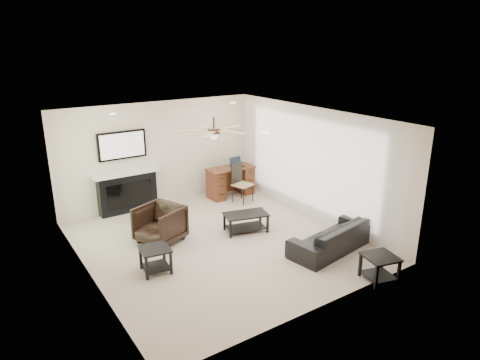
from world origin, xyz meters
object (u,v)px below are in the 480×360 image
(coffee_table, at_px, (246,222))
(desk, at_px, (231,182))
(sofa, at_px, (332,236))
(fireplace_unit, at_px, (126,173))
(armchair, at_px, (160,224))

(coffee_table, distance_m, desk, 2.23)
(sofa, xyz_separation_m, desk, (0.02, 3.63, 0.11))
(fireplace_unit, bearing_deg, coffee_table, -56.04)
(fireplace_unit, xyz_separation_m, desk, (2.58, -0.44, -0.57))
(armchair, xyz_separation_m, desk, (2.62, 1.48, 0.00))
(coffee_table, height_order, fireplace_unit, fireplace_unit)
(coffee_table, relative_size, fireplace_unit, 0.47)
(sofa, distance_m, armchair, 3.38)
(sofa, bearing_deg, armchair, -48.25)
(sofa, distance_m, fireplace_unit, 4.85)
(coffee_table, distance_m, fireplace_unit, 3.07)
(armchair, bearing_deg, coffee_table, 49.51)
(fireplace_unit, relative_size, desk, 1.57)
(sofa, relative_size, desk, 1.53)
(sofa, xyz_separation_m, coffee_table, (-0.90, 1.60, -0.07))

